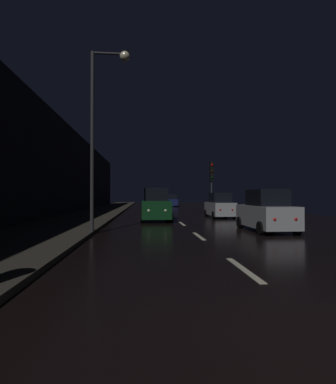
# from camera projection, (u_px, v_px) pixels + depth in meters

# --- Properties ---
(ground) EXTENTS (25.60, 84.00, 0.02)m
(ground) POSITION_uv_depth(u_px,v_px,m) (167.00, 213.00, 27.87)
(ground) COLOR black
(sidewalk_left) EXTENTS (4.40, 84.00, 0.15)m
(sidewalk_left) POSITION_uv_depth(u_px,v_px,m) (99.00, 212.00, 27.32)
(sidewalk_left) COLOR #38332B
(sidewalk_left) RESTS_ON ground
(building_facade_left) EXTENTS (0.80, 63.00, 7.87)m
(building_facade_left) POSITION_uv_depth(u_px,v_px,m) (60.00, 168.00, 23.67)
(building_facade_left) COLOR black
(building_facade_left) RESTS_ON ground
(lane_centerline) EXTENTS (0.16, 26.11, 0.01)m
(lane_centerline) POSITION_uv_depth(u_px,v_px,m) (180.00, 222.00, 17.73)
(lane_centerline) COLOR beige
(lane_centerline) RESTS_ON ground
(traffic_light_far_right) EXTENTS (0.34, 0.47, 4.99)m
(traffic_light_far_right) POSITION_uv_depth(u_px,v_px,m) (212.00, 176.00, 27.82)
(traffic_light_far_right) COLOR #38383A
(traffic_light_far_right) RESTS_ON ground
(streetlamp_overhead) EXTENTS (1.70, 0.44, 8.04)m
(streetlamp_overhead) POSITION_uv_depth(u_px,v_px,m) (102.00, 114.00, 12.47)
(streetlamp_overhead) COLOR #2D2D30
(streetlamp_overhead) RESTS_ON ground
(car_approaching_headlights) EXTENTS (2.01, 4.34, 2.19)m
(car_approaching_headlights) POSITION_uv_depth(u_px,v_px,m) (156.00, 206.00, 19.17)
(car_approaching_headlights) COLOR #0F3819
(car_approaching_headlights) RESTS_ON ground
(car_parked_right_near) EXTENTS (1.79, 3.89, 1.96)m
(car_parked_right_near) POSITION_uv_depth(u_px,v_px,m) (266.00, 212.00, 13.48)
(car_parked_right_near) COLOR #A5A8AD
(car_parked_right_near) RESTS_ON ground
(car_distant_taillights) EXTENTS (1.74, 3.76, 1.89)m
(car_distant_taillights) POSITION_uv_depth(u_px,v_px,m) (172.00, 201.00, 44.49)
(car_distant_taillights) COLOR #141E51
(car_distant_taillights) RESTS_ON ground
(car_parked_right_far) EXTENTS (1.74, 3.76, 1.89)m
(car_parked_right_far) POSITION_uv_depth(u_px,v_px,m) (220.00, 206.00, 21.77)
(car_parked_right_far) COLOR #A5A8AD
(car_parked_right_far) RESTS_ON ground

